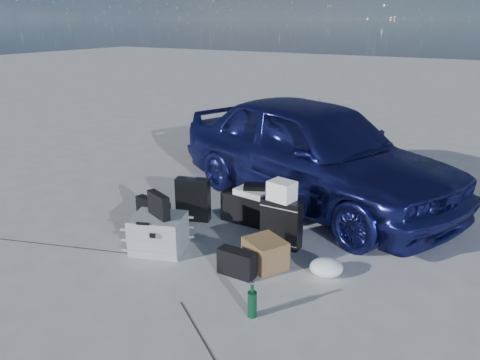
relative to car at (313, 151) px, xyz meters
The scene contains 15 objects.
ground 2.38m from the car, 96.90° to the right, with size 60.00×60.00×0.00m, color beige.
car is the anchor object (origin of this frame).
pelican_case 2.50m from the car, 110.73° to the right, with size 0.56×0.46×0.41m, color #95979A.
laptop_bag 2.43m from the car, 110.47° to the right, with size 0.36×0.09×0.27m, color black.
briefcase 2.34m from the car, 123.78° to the right, with size 0.51×0.11×0.39m, color black.
suitcase_left 1.80m from the car, 126.33° to the right, with size 0.43×0.15×0.56m, color black.
suitcase_right 1.58m from the car, 80.17° to the right, with size 0.46×0.17×0.55m, color black.
white_carton 1.50m from the car, 80.47° to the right, with size 0.28×0.22×0.22m, color white.
duffel_bag 1.26m from the car, 107.81° to the right, with size 0.75×0.32×0.37m, color black.
flat_box_white 1.17m from the car, 107.10° to the right, with size 0.42×0.32×0.07m, color white.
flat_box_black 1.14m from the car, 106.96° to the right, with size 0.27×0.19×0.06m, color black.
cardboard_box 2.10m from the car, 80.83° to the right, with size 0.40×0.35×0.30m, color brown.
plastic_bag 2.18m from the car, 63.05° to the right, with size 0.33×0.28×0.18m, color white.
messenger_bag 2.39m from the car, 85.97° to the right, with size 0.39×0.15×0.27m, color black.
green_bottle 2.96m from the car, 77.34° to the right, with size 0.08×0.08×0.33m, color #0A341B.
Camera 1 is at (2.59, -3.63, 2.46)m, focal length 35.00 mm.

